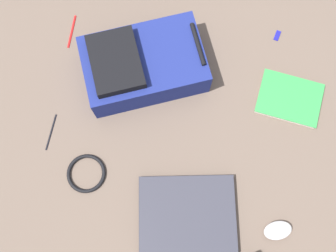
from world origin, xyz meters
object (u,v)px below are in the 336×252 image
backpack (142,65)px  book_comic (289,99)px  laptop (187,215)px  usb_stick (277,35)px  pen_blue (51,132)px  computer_mouse (278,230)px  pen_black (72,31)px  cable_coil (86,173)px

backpack → book_comic: size_ratio=2.14×
laptop → usb_stick: laptop is taller
book_comic → laptop: bearing=-118.6°
laptop → pen_blue: laptop is taller
backpack → computer_mouse: backpack is taller
laptop → pen_black: 0.86m
backpack → pen_blue: bearing=-131.0°
book_comic → usb_stick: (-0.09, 0.26, -0.01)m
backpack → book_comic: 0.58m
book_comic → pen_blue: bearing=-158.0°
book_comic → cable_coil: (-0.68, -0.46, -0.00)m
cable_coil → pen_black: (-0.23, 0.54, -0.00)m
cable_coil → usb_stick: bearing=50.9°
backpack → book_comic: (0.58, 0.03, -0.06)m
computer_mouse → pen_blue: 0.90m
laptop → pen_blue: size_ratio=2.86×
pen_blue → book_comic: bearing=22.0°
backpack → cable_coil: size_ratio=3.66×
pen_blue → cable_coil: bearing=-34.0°
laptop → cable_coil: 0.40m
backpack → usb_stick: bearing=30.3°
backpack → usb_stick: size_ratio=11.90×
backpack → pen_black: bearing=162.5°
backpack → usb_stick: 0.57m
cable_coil → computer_mouse: bearing=-2.6°
book_comic → computer_mouse: size_ratio=2.45×
book_comic → pen_blue: (-0.85, -0.35, -0.01)m
backpack → pen_blue: size_ratio=3.72×
cable_coil → pen_blue: size_ratio=1.02×
computer_mouse → usb_stick: computer_mouse is taller
computer_mouse → cable_coil: (-0.71, 0.03, -0.01)m
usb_stick → laptop: bearing=-104.0°
laptop → pen_black: size_ratio=2.80×
computer_mouse → cable_coil: size_ratio=0.70×
pen_black → usb_stick: bearing=12.6°
laptop → usb_stick: size_ratio=9.16×
laptop → usb_stick: 0.80m
usb_stick → cable_coil: bearing=-129.1°
pen_blue → usb_stick: (0.77, 0.60, 0.00)m
cable_coil → pen_black: size_ratio=0.99×
computer_mouse → usb_stick: size_ratio=2.27×
laptop → book_comic: laptop is taller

